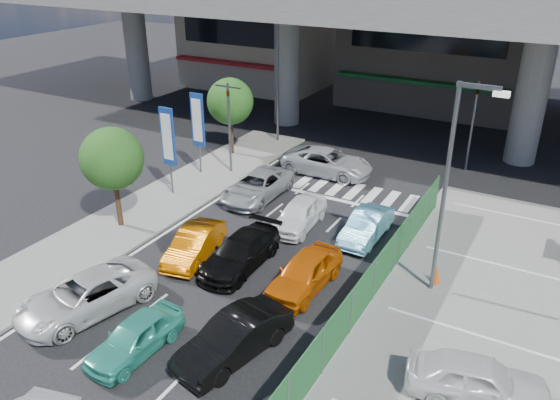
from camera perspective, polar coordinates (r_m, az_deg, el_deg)
The scene contains 27 objects.
ground at distance 19.96m, azimuth -9.61°, elevation -12.15°, with size 120.00×120.00×0.00m, color black.
parking_lot at distance 18.46m, azimuth 24.65°, elevation -18.07°, with size 12.00×28.00×0.06m, color slate.
sidewalk_left at distance 26.54m, azimuth -16.24°, elevation -2.57°, with size 4.00×30.00×0.12m, color slate.
fence_run at distance 17.89m, azimuth 6.12°, elevation -13.33°, with size 0.16×22.00×1.80m, color #1D5427, non-canonical shape.
expressway at distance 35.73m, azimuth 12.83°, elevation 19.52°, with size 64.00×14.00×10.75m.
building_west at distance 51.62m, azimuth -1.91°, elevation 19.18°, with size 12.00×10.90×13.00m.
building_center at distance 46.40m, azimuth 16.97°, elevation 18.72°, with size 14.00×10.90×15.00m.
traffic_light_left at distance 30.32m, azimuth -5.40°, elevation 9.75°, with size 1.60×1.24×5.20m.
traffic_light_right at distance 32.43m, azimuth 19.75°, elevation 9.42°, with size 1.60×1.24×5.20m.
street_lamp_right at distance 19.70m, azimuth 17.54°, elevation 2.48°, with size 1.65×0.22×8.00m.
street_lamp_left at distance 35.14m, azimuth 0.01°, elevation 13.42°, with size 1.65×0.22×8.00m.
signboard_near at distance 28.15m, azimuth -11.63°, elevation 6.24°, with size 0.80×0.14×4.70m.
signboard_far at distance 30.59m, azimuth -8.60°, elevation 8.01°, with size 0.80×0.14×4.70m.
tree_near at distance 25.21m, azimuth -17.15°, elevation 4.13°, with size 2.80×2.80×4.80m.
tree_far at distance 33.33m, azimuth -5.23°, elevation 10.21°, with size 2.80×2.80×4.80m.
sedan_white_mid_left at distance 20.83m, azimuth -19.62°, elevation -9.33°, with size 2.29×4.97×1.38m, color silver.
taxi_teal_mid at distance 18.56m, azimuth -14.90°, elevation -13.67°, with size 1.44×3.57×1.22m, color teal.
hatch_black_mid_right at distance 17.87m, azimuth -4.78°, elevation -14.17°, with size 1.46×4.19×1.38m, color black.
taxi_orange_left at distance 23.10m, azimuth -8.92°, elevation -4.57°, with size 1.34×3.84×1.26m, color #C75E01.
sedan_black_mid at distance 22.26m, azimuth -4.15°, elevation -5.48°, with size 1.81×4.46×1.30m, color black.
taxi_orange_right at distance 20.89m, azimuth 2.59°, elevation -7.58°, with size 1.63×4.05×1.38m, color #CE5908.
wagon_silver_front_left at distance 28.11m, azimuth -2.39°, elevation 1.46°, with size 2.19×4.74×1.32m, color #94979B.
sedan_white_front_mid at distance 25.23m, azimuth 2.02°, elevation -1.46°, with size 1.56×3.88×1.32m, color white.
kei_truck_front_right at distance 24.54m, azimuth 9.01°, elevation -2.70°, with size 1.32×3.80×1.25m, color #5AA1C5.
crossing_wagon_silver at distance 31.17m, azimuth 4.96°, elevation 3.97°, with size 2.39×5.18×1.44m, color #ACAEB3.
parked_sedan_white at distance 17.33m, azimuth 19.94°, elevation -17.20°, with size 1.61×3.99×1.36m, color silver.
traffic_cone at distance 22.09m, azimuth 16.00°, elevation -7.49°, with size 0.37×0.37×0.72m, color #D2470B.
Camera 1 is at (10.45, -12.01, 12.04)m, focal length 35.00 mm.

